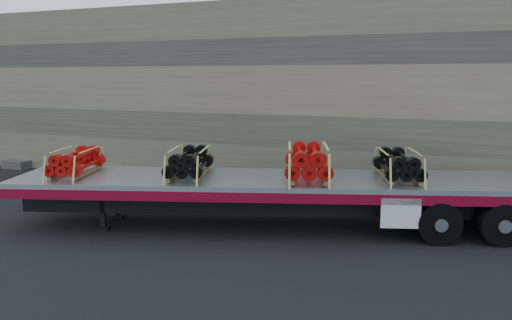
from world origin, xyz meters
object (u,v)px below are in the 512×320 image
Objects in this scene: trailer at (271,202)px; bundle_front at (76,163)px; bundle_midrear at (307,162)px; bundle_rear at (398,166)px; bundle_midfront at (190,163)px.

bundle_front is at bearing 180.00° from trailer.
bundle_midrear reaches higher than bundle_rear.
bundle_midfront is at bearing 180.00° from bundle_midrear.
trailer is at bearing 180.00° from bundle_midrear.
bundle_front is 9.04m from bundle_rear.
bundle_midrear is 2.47m from bundle_rear.
bundle_midfront is 5.77m from bundle_rear.
trailer is 7.23× the size of bundle_front.
bundle_midfront is (-2.18, -0.70, 1.09)m from trailer.
trailer is 5.67m from bundle_front.
bundle_midrear reaches higher than bundle_midfront.
bundle_front is 0.95× the size of bundle_rear.
trailer is 2.54m from bundle_midfront.
bundle_midfront reaches higher than bundle_rear.
bundle_midrear is at bearing 0.00° from bundle_midfront.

